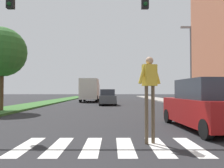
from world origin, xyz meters
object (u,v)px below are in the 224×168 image
object	(u,v)px
tree_mid	(2,52)
suv_crossing	(206,106)
sedan_distant	(106,95)
truck_box_delivery	(91,90)
pedestrian_performer	(150,86)
sedan_midblock	(108,98)
traffic_light_gantry	(11,17)
street_lamp_right	(190,58)

from	to	relation	value
tree_mid	suv_crossing	bearing A→B (deg)	-31.39
sedan_distant	truck_box_delivery	distance (m)	7.71
sedan_distant	pedestrian_performer	bearing A→B (deg)	-86.10
suv_crossing	sedan_midblock	size ratio (longest dim) A/B	1.05
tree_mid	traffic_light_gantry	bearing A→B (deg)	-61.57
suv_crossing	sedan_distant	bearing A→B (deg)	99.09
traffic_light_gantry	truck_box_delivery	xyz separation A→B (m)	(0.89, 22.48, -2.75)
street_lamp_right	truck_box_delivery	bearing A→B (deg)	136.40
sedan_distant	truck_box_delivery	bearing A→B (deg)	-104.64
street_lamp_right	sedan_distant	xyz separation A→B (m)	(-8.47, 17.33, -3.82)
traffic_light_gantry	street_lamp_right	distance (m)	16.91
suv_crossing	sedan_distant	distance (m)	30.09
traffic_light_gantry	street_lamp_right	xyz separation A→B (m)	(11.30, 12.57, 0.21)
truck_box_delivery	suv_crossing	bearing A→B (deg)	-73.30
pedestrian_performer	sedan_distant	world-z (taller)	pedestrian_performer
pedestrian_performer	sedan_midblock	distance (m)	17.88
traffic_light_gantry	pedestrian_performer	world-z (taller)	traffic_light_gantry
suv_crossing	traffic_light_gantry	bearing A→B (deg)	-178.60
street_lamp_right	suv_crossing	size ratio (longest dim) A/B	1.59
tree_mid	sedan_midblock	size ratio (longest dim) A/B	1.31
suv_crossing	sedan_midblock	distance (m)	16.00
pedestrian_performer	truck_box_delivery	xyz separation A→B (m)	(-4.13, 24.64, -0.03)
tree_mid	pedestrian_performer	world-z (taller)	tree_mid
truck_box_delivery	sedan_distant	bearing A→B (deg)	75.36
tree_mid	street_lamp_right	xyz separation A→B (m)	(15.20, 5.38, 0.35)
tree_mid	sedan_midblock	xyz separation A→B (m)	(7.30, 8.44, -3.47)
street_lamp_right	suv_crossing	bearing A→B (deg)	-106.72
traffic_light_gantry	sedan_midblock	distance (m)	16.40
pedestrian_performer	sedan_midblock	world-z (taller)	pedestrian_performer
tree_mid	pedestrian_performer	size ratio (longest dim) A/B	2.36
sedan_midblock	sedan_distant	xyz separation A→B (m)	(-0.58, 14.27, 0.00)
suv_crossing	truck_box_delivery	xyz separation A→B (m)	(-6.69, 22.30, 0.70)
traffic_light_gantry	pedestrian_performer	bearing A→B (deg)	-23.25
sedan_midblock	truck_box_delivery	bearing A→B (deg)	110.14
tree_mid	sedan_distant	world-z (taller)	tree_mid
sedan_midblock	suv_crossing	bearing A→B (deg)	-74.87
suv_crossing	truck_box_delivery	distance (m)	23.29
pedestrian_performer	sedan_midblock	xyz separation A→B (m)	(-1.61, 17.79, -0.89)
suv_crossing	truck_box_delivery	world-z (taller)	truck_box_delivery
street_lamp_right	sedan_distant	bearing A→B (deg)	116.05
suv_crossing	truck_box_delivery	size ratio (longest dim) A/B	0.76
tree_mid	truck_box_delivery	world-z (taller)	tree_mid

